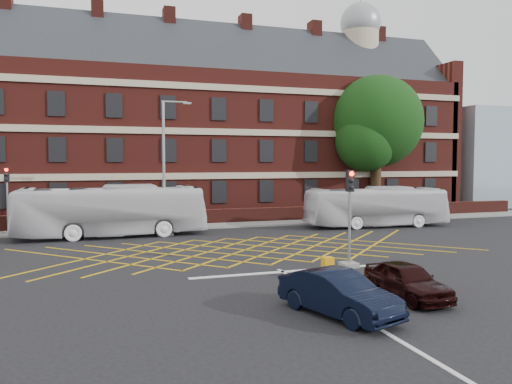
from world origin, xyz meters
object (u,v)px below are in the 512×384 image
object	(u,v)px
traffic_light_far	(8,207)
utility_cabinet	(328,268)
car_navy	(338,294)
deciduous_tree	(376,128)
bus_right	(376,207)
traffic_light_near	(350,227)
street_lamp	(165,190)
bus_left	(112,211)
car_maroon	(407,280)

from	to	relation	value
traffic_light_far	utility_cabinet	world-z (taller)	traffic_light_far
car_navy	deciduous_tree	bearing A→B (deg)	37.89
bus_right	traffic_light_far	distance (m)	24.63
traffic_light_near	traffic_light_far	size ratio (longest dim) A/B	1.00
traffic_light_far	utility_cabinet	size ratio (longest dim) A/B	4.83
bus_right	deciduous_tree	distance (m)	10.60
bus_right	car_navy	size ratio (longest dim) A/B	2.50
car_navy	street_lamp	distance (m)	18.54
car_navy	street_lamp	bearing A→B (deg)	79.83
bus_left	traffic_light_far	bearing A→B (deg)	63.92
traffic_light_near	utility_cabinet	size ratio (longest dim) A/B	4.83
street_lamp	deciduous_tree	bearing A→B (deg)	19.56
car_maroon	traffic_light_near	xyz separation A→B (m)	(0.56, 5.08, 1.14)
bus_left	car_navy	size ratio (longest dim) A/B	2.81
bus_right	utility_cabinet	xyz separation A→B (m)	(-10.34, -13.35, -0.98)
car_navy	deciduous_tree	xyz separation A→B (m)	(16.51, 25.05, 6.91)
bus_left	traffic_light_near	world-z (taller)	traffic_light_near
bus_left	utility_cabinet	world-z (taller)	bus_left
deciduous_tree	traffic_light_near	distance (m)	23.62
traffic_light_near	street_lamp	size ratio (longest dim) A/B	0.51
deciduous_tree	bus_left	bearing A→B (deg)	-163.86
bus_right	bus_left	bearing A→B (deg)	92.27
bus_left	car_navy	distance (m)	19.50
bus_right	car_navy	xyz separation A→B (m)	(-12.09, -17.63, -0.75)
car_maroon	traffic_light_near	bearing A→B (deg)	81.82
street_lamp	utility_cabinet	bearing A→B (deg)	-72.15
street_lamp	bus_right	bearing A→B (deg)	-2.24
bus_left	deciduous_tree	distance (m)	24.18
bus_left	street_lamp	world-z (taller)	street_lamp
deciduous_tree	utility_cabinet	distance (m)	26.46
traffic_light_near	street_lamp	world-z (taller)	street_lamp
car_maroon	deciduous_tree	size ratio (longest dim) A/B	0.30
deciduous_tree	traffic_light_far	size ratio (longest dim) A/B	2.84
car_maroon	street_lamp	bearing A→B (deg)	106.85
bus_left	traffic_light_near	distance (m)	15.76
traffic_light_far	utility_cabinet	distance (m)	22.21
deciduous_tree	utility_cabinet	size ratio (longest dim) A/B	13.72
utility_cabinet	bus_right	bearing A→B (deg)	52.23
bus_left	utility_cabinet	bearing A→B (deg)	-152.23
bus_right	traffic_light_near	xyz separation A→B (m)	(-8.41, -11.54, 0.34)
bus_left	street_lamp	xyz separation A→B (m)	(3.26, -0.32, 1.26)
traffic_light_far	street_lamp	distance (m)	10.11
bus_left	utility_cabinet	size ratio (longest dim) A/B	13.01
traffic_light_near	car_maroon	bearing A→B (deg)	-96.24
bus_right	utility_cabinet	bearing A→B (deg)	147.36
bus_left	traffic_light_far	size ratio (longest dim) A/B	2.69
traffic_light_near	utility_cabinet	distance (m)	2.95
car_maroon	traffic_light_far	world-z (taller)	traffic_light_far
car_maroon	utility_cabinet	size ratio (longest dim) A/B	4.13
traffic_light_near	bus_right	bearing A→B (deg)	53.92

